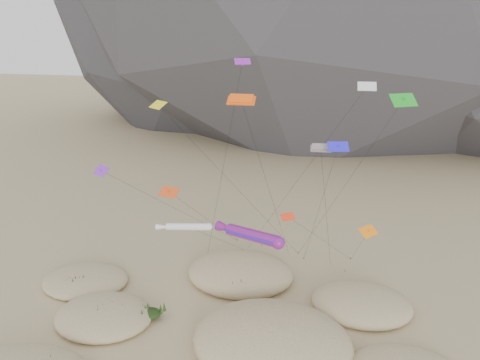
# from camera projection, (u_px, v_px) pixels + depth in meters

# --- Properties ---
(dunes) EXTENTS (48.31, 37.40, 4.58)m
(dunes) POSITION_uv_depth(u_px,v_px,m) (223.00, 338.00, 46.66)
(dunes) COLOR #CCB789
(dunes) RESTS_ON ground
(dune_grass) EXTENTS (42.28, 30.07, 1.58)m
(dune_grass) POSITION_uv_depth(u_px,v_px,m) (219.00, 342.00, 45.94)
(dune_grass) COLOR black
(dune_grass) RESTS_ON ground
(kite_stakes) EXTENTS (19.40, 6.33, 0.30)m
(kite_stakes) POSITION_uv_depth(u_px,v_px,m) (280.00, 254.00, 65.40)
(kite_stakes) COLOR #3F2D1E
(kite_stakes) RESTS_ON ground
(rainbow_tube_kite) EXTENTS (8.17, 20.88, 11.30)m
(rainbow_tube_kite) POSITION_uv_depth(u_px,v_px,m) (250.00, 235.00, 47.29)
(rainbow_tube_kite) COLOR red
(rainbow_tube_kite) RESTS_ON ground
(white_tube_kite) EXTENTS (6.82, 17.37, 11.52)m
(white_tube_kite) POSITION_uv_depth(u_px,v_px,m) (185.00, 227.00, 47.65)
(white_tube_kite) COLOR silver
(white_tube_kite) RESTS_ON ground
(orange_parafoil) EXTENTS (5.34, 13.42, 23.88)m
(orange_parafoil) POSITION_uv_depth(u_px,v_px,m) (242.00, 102.00, 47.30)
(orange_parafoil) COLOR #EF520C
(orange_parafoil) RESTS_ON ground
(multi_parafoil) EXTENTS (2.34, 13.67, 19.66)m
(multi_parafoil) POSITION_uv_depth(u_px,v_px,m) (321.00, 151.00, 45.12)
(multi_parafoil) COLOR #FF381A
(multi_parafoil) RESTS_ON ground
(delta_kites) EXTENTS (31.90, 21.41, 27.17)m
(delta_kites) POSITION_uv_depth(u_px,v_px,m) (276.00, 151.00, 47.93)
(delta_kites) COLOR red
(delta_kites) RESTS_ON ground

